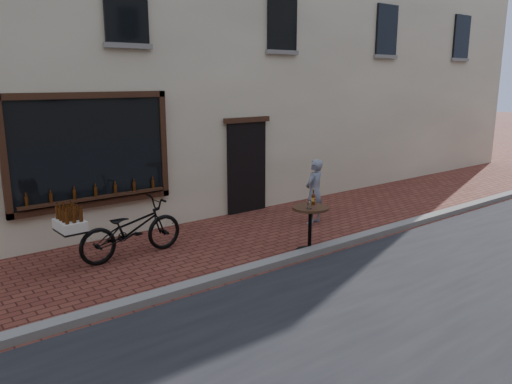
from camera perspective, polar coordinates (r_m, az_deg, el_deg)
ground at (r=8.71m, az=2.64°, el=-8.86°), size 90.00×90.00×0.00m
kerb at (r=8.83m, az=1.79°, el=-8.13°), size 90.00×0.25×0.12m
shop_building at (r=13.81m, az=-16.06°, el=19.77°), size 28.00×6.20×10.00m
cargo_bicycle at (r=9.41m, az=-14.27°, el=-4.11°), size 2.34×0.80×1.13m
bistro_table at (r=9.43m, az=6.21°, el=-3.16°), size 0.69×0.69×1.18m
pedestrian at (r=11.28m, az=6.69°, el=0.04°), size 0.61×0.48×1.48m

